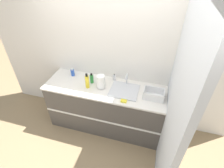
{
  "coord_description": "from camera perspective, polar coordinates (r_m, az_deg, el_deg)",
  "views": [
    {
      "loc": [
        0.75,
        -1.84,
        2.75
      ],
      "look_at": [
        0.13,
        0.29,
        1.05
      ],
      "focal_mm": 28.0,
      "sensor_mm": 36.0,
      "label": 1
    }
  ],
  "objects": [
    {
      "name": "bottle_yellow",
      "position": [
        2.88,
        -8.11,
        0.81
      ],
      "size": [
        0.07,
        0.07,
        0.27
      ],
      "color": "yellow",
      "rests_on": "counter_cabinet"
    },
    {
      "name": "dish_rack",
      "position": [
        2.78,
        13.44,
        -3.44
      ],
      "size": [
        0.32,
        0.21,
        0.14
      ],
      "color": "white",
      "rests_on": "counter_cabinet"
    },
    {
      "name": "sponge",
      "position": [
        2.66,
        3.88,
        -5.56
      ],
      "size": [
        0.09,
        0.06,
        0.02
      ],
      "color": "yellow",
      "rests_on": "counter_cabinet"
    },
    {
      "name": "bottle_green",
      "position": [
        3.01,
        -6.64,
        1.77
      ],
      "size": [
        0.06,
        0.06,
        0.18
      ],
      "color": "#2D8C3D",
      "rests_on": "counter_cabinet"
    },
    {
      "name": "paper_towel_roll",
      "position": [
        2.85,
        -3.63,
        0.72
      ],
      "size": [
        0.14,
        0.14,
        0.23
      ],
      "color": "#4C4C51",
      "rests_on": "counter_cabinet"
    },
    {
      "name": "wall_right",
      "position": [
        2.62,
        19.75,
        1.46
      ],
      "size": [
        0.06,
        2.65,
        2.6
      ],
      "color": "silver",
      "rests_on": "ground_plane"
    },
    {
      "name": "ground_plane",
      "position": [
        3.39,
        -3.68,
        -16.74
      ],
      "size": [
        12.0,
        12.0,
        0.0
      ],
      "primitive_type": "plane",
      "color": "#937A56"
    },
    {
      "name": "wall_back",
      "position": [
        3.0,
        -0.4,
        8.62
      ],
      "size": [
        4.43,
        0.06,
        2.6
      ],
      "color": "silver",
      "rests_on": "ground_plane"
    },
    {
      "name": "counter_cabinet",
      "position": [
        3.24,
        -2.12,
        -7.47
      ],
      "size": [
        2.06,
        0.67,
        0.93
      ],
      "color": "#514C47",
      "rests_on": "ground_plane"
    },
    {
      "name": "sink",
      "position": [
        2.85,
        4.04,
        -1.93
      ],
      "size": [
        0.46,
        0.42,
        0.22
      ],
      "color": "silver",
      "rests_on": "counter_cabinet"
    },
    {
      "name": "bottle_blue",
      "position": [
        3.25,
        -12.74,
        3.73
      ],
      "size": [
        0.07,
        0.07,
        0.15
      ],
      "color": "#2D56B7",
      "rests_on": "counter_cabinet"
    },
    {
      "name": "soap_dispenser",
      "position": [
        3.05,
        0.75,
        2.11
      ],
      "size": [
        0.05,
        0.05,
        0.13
      ],
      "color": "silver",
      "rests_on": "counter_cabinet"
    }
  ]
}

